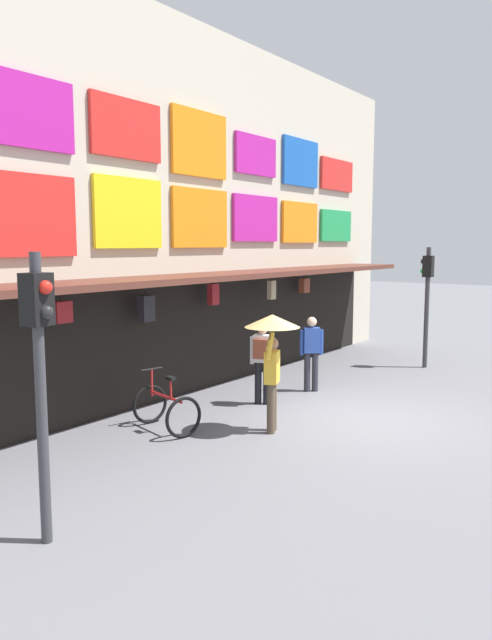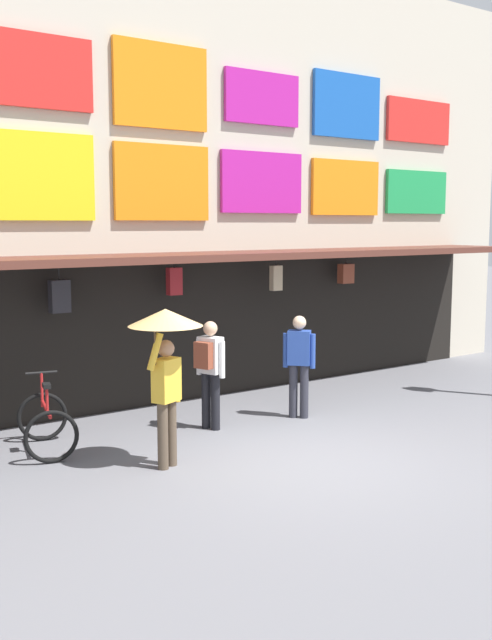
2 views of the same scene
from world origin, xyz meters
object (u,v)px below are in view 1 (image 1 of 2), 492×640
(traffic_light_near, at_px, (40,352))
(pedestrian_in_purple, at_px, (262,357))
(pedestrian_in_red, at_px, (311,350))
(pedestrian_with_umbrella, at_px, (272,340))
(bicycle_parked, at_px, (166,409))
(traffic_light_far, at_px, (427,288))

(traffic_light_near, xyz_separation_m, pedestrian_in_purple, (6.18, 1.39, -1.16))
(pedestrian_in_red, xyz_separation_m, pedestrian_with_umbrella, (-2.98, -0.93, 0.69))
(traffic_light_near, height_order, pedestrian_with_umbrella, traffic_light_near)
(traffic_light_near, bearing_deg, pedestrian_in_purple, 12.71)
(bicycle_parked, height_order, pedestrian_in_red, pedestrian_in_red)
(traffic_light_far, distance_m, pedestrian_in_red, 4.42)
(traffic_light_far, bearing_deg, pedestrian_in_red, 164.79)
(traffic_light_far, bearing_deg, pedestrian_with_umbrella, 178.53)
(traffic_light_near, relative_size, bicycle_parked, 2.46)
(traffic_light_near, bearing_deg, traffic_light_far, 0.09)
(pedestrian_in_purple, bearing_deg, bicycle_parked, 171.57)
(pedestrian_with_umbrella, bearing_deg, traffic_light_far, -1.47)
(traffic_light_far, height_order, bicycle_parked, traffic_light_far)
(traffic_light_near, distance_m, pedestrian_in_purple, 6.44)
(traffic_light_near, height_order, bicycle_parked, traffic_light_near)
(traffic_light_far, relative_size, bicycle_parked, 2.46)
(traffic_light_near, distance_m, bicycle_parked, 4.47)
(pedestrian_in_red, bearing_deg, traffic_light_near, -171.65)
(pedestrian_in_purple, relative_size, pedestrian_with_umbrella, 0.81)
(traffic_light_far, distance_m, bicycle_parked, 8.48)
(traffic_light_near, height_order, pedestrian_in_purple, traffic_light_near)
(bicycle_parked, distance_m, pedestrian_in_red, 4.10)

